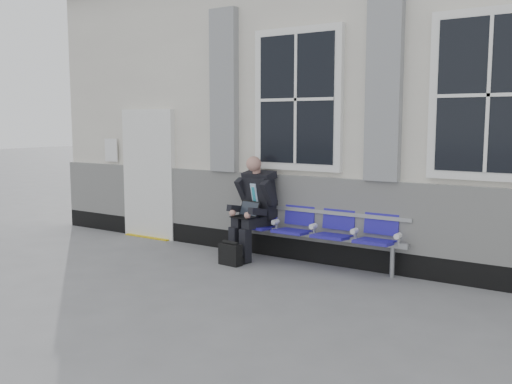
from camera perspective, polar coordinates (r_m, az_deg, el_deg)
The scene contains 5 objects.
ground at distance 6.07m, azimuth 15.14°, elevation -11.97°, with size 70.00×70.00×0.00m, color slate.
station_building at distance 9.11m, azimuth 22.60°, elevation 8.24°, with size 14.40×4.40×4.49m.
bench at distance 7.79m, azimuth 5.99°, elevation -3.33°, with size 2.60×0.47×0.91m.
businessman at distance 8.10m, azimuth -0.19°, elevation -1.20°, with size 0.63×0.84×1.47m.
briefcase at distance 7.83m, azimuth -2.59°, elevation -6.21°, with size 0.34×0.17×0.34m.
Camera 1 is at (1.79, -5.46, 1.96)m, focal length 40.00 mm.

